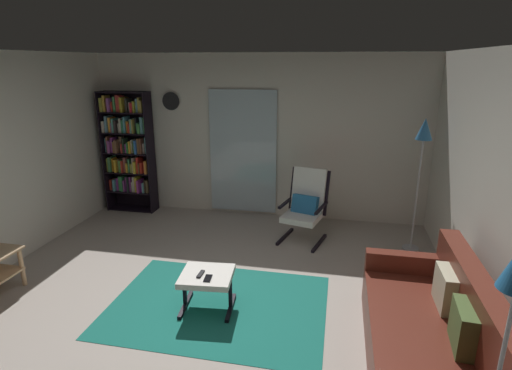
{
  "coord_description": "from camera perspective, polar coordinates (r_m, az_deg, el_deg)",
  "views": [
    {
      "loc": [
        1.3,
        -3.47,
        2.47
      ],
      "look_at": [
        0.33,
        1.19,
        1.02
      ],
      "focal_mm": 28.65,
      "sensor_mm": 36.0,
      "label": 1
    }
  ],
  "objects": [
    {
      "name": "bookshelf_near_tv",
      "position": [
        7.16,
        -17.43,
        4.96
      ],
      "size": [
        0.82,
        0.3,
        2.01
      ],
      "color": "black",
      "rests_on": "ground"
    },
    {
      "name": "ottoman",
      "position": [
        4.3,
        -6.87,
        -12.99
      ],
      "size": [
        0.56,
        0.53,
        0.4
      ],
      "color": "white",
      "rests_on": "ground"
    },
    {
      "name": "wall_clock",
      "position": [
        6.88,
        -11.78,
        11.4
      ],
      "size": [
        0.29,
        0.03,
        0.29
      ],
      "color": "silver"
    },
    {
      "name": "ground_plane",
      "position": [
        4.45,
        -7.67,
        -16.96
      ],
      "size": [
        7.02,
        7.02,
        0.0
      ],
      "primitive_type": "plane",
      "color": "#AB9F94"
    },
    {
      "name": "wall_back",
      "position": [
        6.6,
        0.16,
        6.71
      ],
      "size": [
        5.6,
        0.06,
        2.6
      ],
      "primitive_type": "cube",
      "color": "beige",
      "rests_on": "ground"
    },
    {
      "name": "cell_phone",
      "position": [
        4.17,
        -6.73,
        -12.81
      ],
      "size": [
        0.08,
        0.15,
        0.01
      ],
      "primitive_type": "cube",
      "rotation": [
        0.0,
        0.0,
        0.11
      ],
      "color": "black",
      "rests_on": "ottoman"
    },
    {
      "name": "tv_remote",
      "position": [
        4.25,
        -7.74,
        -12.21
      ],
      "size": [
        0.04,
        0.14,
        0.02
      ],
      "primitive_type": "cube",
      "rotation": [
        0.0,
        0.0,
        -0.02
      ],
      "color": "black",
      "rests_on": "ottoman"
    },
    {
      "name": "leather_sofa",
      "position": [
        3.87,
        23.4,
        -18.67
      ],
      "size": [
        0.87,
        1.93,
        0.87
      ],
      "color": "#5E2519",
      "rests_on": "ground"
    },
    {
      "name": "lounge_armchair",
      "position": [
        5.83,
        6.92,
        -2.59
      ],
      "size": [
        0.7,
        0.77,
        1.02
      ],
      "color": "black",
      "rests_on": "ground"
    },
    {
      "name": "glass_door_panel",
      "position": [
        6.64,
        -1.85,
        4.55
      ],
      "size": [
        1.1,
        0.01,
        2.0
      ],
      "primitive_type": "cube",
      "color": "silver"
    },
    {
      "name": "floor_lamp_by_shelf",
      "position": [
        5.62,
        22.3,
        5.52
      ],
      "size": [
        0.22,
        0.22,
        1.79
      ],
      "color": "#A5A5AD",
      "rests_on": "ground"
    },
    {
      "name": "wall_right",
      "position": [
        3.92,
        32.02,
        -3.12
      ],
      "size": [
        0.06,
        6.0,
        2.6
      ],
      "primitive_type": "cube",
      "color": "beige",
      "rests_on": "ground"
    },
    {
      "name": "area_rug",
      "position": [
        4.51,
        -5.33,
        -16.34
      ],
      "size": [
        2.25,
        1.62,
        0.01
      ],
      "primitive_type": "cube",
      "color": "#196B5E",
      "rests_on": "ground"
    }
  ]
}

